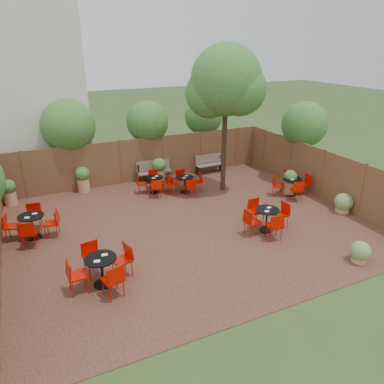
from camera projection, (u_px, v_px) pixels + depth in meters
name	position (u px, v px, depth m)	size (l,w,h in m)	color
ground	(189.00, 225.00, 12.94)	(80.00, 80.00, 0.00)	#354F23
courtyard_paving	(189.00, 224.00, 12.94)	(12.00, 10.00, 0.02)	#391D17
fence_back	(143.00, 159.00, 16.75)	(12.00, 0.08, 2.00)	brown
fence_right	(322.00, 174.00, 14.92)	(0.08, 10.00, 2.00)	brown
neighbour_building	(22.00, 90.00, 16.34)	(5.00, 4.00, 8.00)	beige
overhang_foliage	(102.00, 143.00, 13.07)	(15.46, 10.49, 2.29)	#2F6A22
courtyard_tree	(226.00, 85.00, 14.25)	(2.90, 2.81, 6.00)	black
park_bench_left	(154.00, 171.00, 16.78)	(1.58, 0.58, 0.96)	brown
park_bench_right	(210.00, 163.00, 17.91)	(1.45, 0.50, 0.89)	brown
bistro_tables	(175.00, 210.00, 12.94)	(11.64, 7.07, 0.95)	black
planters	(137.00, 179.00, 15.51)	(11.23, 4.55, 1.16)	tan
low_shrubs	(361.00, 224.00, 12.22)	(2.81, 3.37, 0.75)	tan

